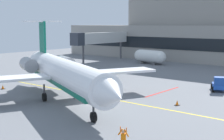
# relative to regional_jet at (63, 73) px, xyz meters

# --- Properties ---
(ground) EXTENTS (120.00, 120.00, 0.11)m
(ground) POSITION_rel_regional_jet_xyz_m (3.05, 0.64, -3.19)
(ground) COLOR slate
(terminal_building) EXTENTS (77.84, 11.69, 21.94)m
(terminal_building) POSITION_rel_regional_jet_xyz_m (-3.66, 46.87, 4.93)
(terminal_building) COLOR gray
(terminal_building) RESTS_ON ground
(jet_bridge_west) EXTENTS (2.40, 17.19, 6.55)m
(jet_bridge_west) POSITION_rel_regional_jet_xyz_m (-22.53, 31.34, 2.02)
(jet_bridge_west) COLOR silver
(jet_bridge_west) RESTS_ON ground
(regional_jet) EXTENTS (26.73, 22.49, 8.85)m
(regional_jet) POSITION_rel_regional_jet_xyz_m (0.00, 0.00, 0.00)
(regional_jet) COLOR white
(regional_jet) RESTS_ON ground
(pushback_tractor) EXTENTS (2.88, 3.25, 1.89)m
(pushback_tractor) POSITION_rel_regional_jet_xyz_m (11.41, 15.97, -2.28)
(pushback_tractor) COLOR #1E4CB2
(pushback_tractor) RESTS_ON ground
(fuel_tank) EXTENTS (8.04, 3.35, 2.92)m
(fuel_tank) POSITION_rel_regional_jet_xyz_m (-11.03, 34.41, -1.52)
(fuel_tank) COLOR white
(fuel_tank) RESTS_ON ground
(safety_cone_alpha) EXTENTS (0.47, 0.47, 0.55)m
(safety_cone_alpha) POSITION_rel_regional_jet_xyz_m (10.86, 6.08, -2.89)
(safety_cone_alpha) COLOR orange
(safety_cone_alpha) RESTS_ON ground
(safety_cone_bravo) EXTENTS (0.47, 0.47, 0.55)m
(safety_cone_bravo) POSITION_rel_regional_jet_xyz_m (-9.70, 9.39, -2.89)
(safety_cone_bravo) COLOR orange
(safety_cone_bravo) RESTS_ON ground
(safety_cone_charlie) EXTENTS (0.47, 0.47, 0.55)m
(safety_cone_charlie) POSITION_rel_regional_jet_xyz_m (-3.08, 4.65, -2.89)
(safety_cone_charlie) COLOR orange
(safety_cone_charlie) RESTS_ON ground
(safety_cone_delta) EXTENTS (0.47, 0.47, 0.55)m
(safety_cone_delta) POSITION_rel_regional_jet_xyz_m (-10.89, -0.64, -2.89)
(safety_cone_delta) COLOR orange
(safety_cone_delta) RESTS_ON ground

